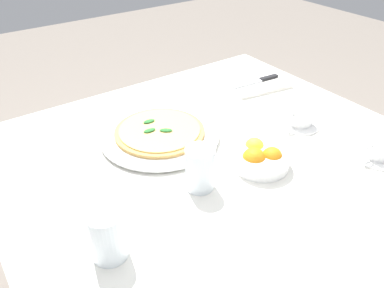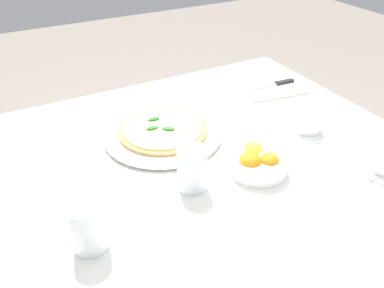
{
  "view_description": "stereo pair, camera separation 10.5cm",
  "coord_description": "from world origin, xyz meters",
  "px_view_note": "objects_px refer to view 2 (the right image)",
  "views": [
    {
      "loc": [
        0.54,
        0.61,
        1.35
      ],
      "look_at": [
        0.04,
        -0.1,
        0.76
      ],
      "focal_mm": 35.62,
      "sensor_mm": 36.0,
      "label": 1
    },
    {
      "loc": [
        0.45,
        0.66,
        1.35
      ],
      "look_at": [
        0.04,
        -0.1,
        0.76
      ],
      "focal_mm": 35.62,
      "sensor_mm": 36.0,
      "label": 2
    }
  ],
  "objects_px": {
    "pizza_plate": "(163,133)",
    "dinner_knife": "(272,84)",
    "pizza": "(163,129)",
    "napkin_folded": "(272,88)",
    "citrus_bowl": "(257,162)",
    "water_glass_left_edge": "(192,171)",
    "coffee_cup_near_left": "(307,124)",
    "water_glass_far_left": "(88,229)"
  },
  "relations": [
    {
      "from": "coffee_cup_near_left",
      "to": "dinner_knife",
      "type": "height_order",
      "value": "coffee_cup_near_left"
    },
    {
      "from": "water_glass_far_left",
      "to": "water_glass_left_edge",
      "type": "bearing_deg",
      "value": -166.1
    },
    {
      "from": "coffee_cup_near_left",
      "to": "water_glass_left_edge",
      "type": "height_order",
      "value": "water_glass_left_edge"
    },
    {
      "from": "water_glass_left_edge",
      "to": "napkin_folded",
      "type": "bearing_deg",
      "value": -146.75
    },
    {
      "from": "napkin_folded",
      "to": "citrus_bowl",
      "type": "distance_m",
      "value": 0.48
    },
    {
      "from": "pizza",
      "to": "water_glass_left_edge",
      "type": "bearing_deg",
      "value": 82.43
    },
    {
      "from": "pizza_plate",
      "to": "napkin_folded",
      "type": "distance_m",
      "value": 0.48
    },
    {
      "from": "coffee_cup_near_left",
      "to": "dinner_knife",
      "type": "bearing_deg",
      "value": -106.94
    },
    {
      "from": "water_glass_far_left",
      "to": "napkin_folded",
      "type": "height_order",
      "value": "water_glass_far_left"
    },
    {
      "from": "dinner_knife",
      "to": "citrus_bowl",
      "type": "bearing_deg",
      "value": 52.78
    },
    {
      "from": "pizza_plate",
      "to": "dinner_knife",
      "type": "height_order",
      "value": "dinner_knife"
    },
    {
      "from": "pizza",
      "to": "coffee_cup_near_left",
      "type": "xyz_separation_m",
      "value": [
        -0.39,
        0.18,
        0.0
      ]
    },
    {
      "from": "napkin_folded",
      "to": "pizza",
      "type": "bearing_deg",
      "value": 19.37
    },
    {
      "from": "dinner_knife",
      "to": "citrus_bowl",
      "type": "distance_m",
      "value": 0.48
    },
    {
      "from": "pizza",
      "to": "citrus_bowl",
      "type": "relative_size",
      "value": 1.74
    },
    {
      "from": "pizza",
      "to": "coffee_cup_near_left",
      "type": "relative_size",
      "value": 1.97
    },
    {
      "from": "water_glass_far_left",
      "to": "water_glass_left_edge",
      "type": "height_order",
      "value": "same"
    },
    {
      "from": "coffee_cup_near_left",
      "to": "water_glass_far_left",
      "type": "xyz_separation_m",
      "value": [
        0.69,
        0.13,
        0.02
      ]
    },
    {
      "from": "citrus_bowl",
      "to": "pizza_plate",
      "type": "bearing_deg",
      "value": -61.05
    },
    {
      "from": "pizza",
      "to": "citrus_bowl",
      "type": "bearing_deg",
      "value": 118.95
    },
    {
      "from": "dinner_knife",
      "to": "pizza",
      "type": "bearing_deg",
      "value": 16.26
    },
    {
      "from": "citrus_bowl",
      "to": "water_glass_left_edge",
      "type": "bearing_deg",
      "value": -7.19
    },
    {
      "from": "coffee_cup_near_left",
      "to": "pizza_plate",
      "type": "bearing_deg",
      "value": -24.87
    },
    {
      "from": "napkin_folded",
      "to": "pizza_plate",
      "type": "bearing_deg",
      "value": 19.39
    },
    {
      "from": "water_glass_far_left",
      "to": "napkin_folded",
      "type": "xyz_separation_m",
      "value": [
        -0.77,
        -0.4,
        -0.04
      ]
    },
    {
      "from": "pizza_plate",
      "to": "citrus_bowl",
      "type": "distance_m",
      "value": 0.3
    },
    {
      "from": "water_glass_left_edge",
      "to": "pizza_plate",
      "type": "bearing_deg",
      "value": -97.6
    },
    {
      "from": "pizza",
      "to": "dinner_knife",
      "type": "relative_size",
      "value": 1.33
    },
    {
      "from": "water_glass_left_edge",
      "to": "coffee_cup_near_left",
      "type": "bearing_deg",
      "value": -171.77
    },
    {
      "from": "water_glass_far_left",
      "to": "napkin_folded",
      "type": "relative_size",
      "value": 0.47
    },
    {
      "from": "napkin_folded",
      "to": "dinner_knife",
      "type": "distance_m",
      "value": 0.01
    },
    {
      "from": "pizza",
      "to": "napkin_folded",
      "type": "xyz_separation_m",
      "value": [
        -0.47,
        -0.09,
        -0.01
      ]
    },
    {
      "from": "pizza_plate",
      "to": "coffee_cup_near_left",
      "type": "relative_size",
      "value": 2.6
    },
    {
      "from": "water_glass_left_edge",
      "to": "dinner_knife",
      "type": "height_order",
      "value": "water_glass_left_edge"
    },
    {
      "from": "water_glass_left_edge",
      "to": "dinner_knife",
      "type": "relative_size",
      "value": 0.56
    },
    {
      "from": "pizza_plate",
      "to": "dinner_knife",
      "type": "relative_size",
      "value": 1.76
    },
    {
      "from": "water_glass_left_edge",
      "to": "citrus_bowl",
      "type": "xyz_separation_m",
      "value": [
        -0.18,
        0.02,
        -0.02
      ]
    },
    {
      "from": "pizza",
      "to": "dinner_knife",
      "type": "bearing_deg",
      "value": -169.07
    },
    {
      "from": "pizza",
      "to": "coffee_cup_near_left",
      "type": "height_order",
      "value": "coffee_cup_near_left"
    },
    {
      "from": "water_glass_far_left",
      "to": "pizza_plate",
      "type": "bearing_deg",
      "value": -134.3
    },
    {
      "from": "water_glass_far_left",
      "to": "citrus_bowl",
      "type": "bearing_deg",
      "value": -174.39
    },
    {
      "from": "pizza",
      "to": "water_glass_left_edge",
      "type": "distance_m",
      "value": 0.24
    }
  ]
}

